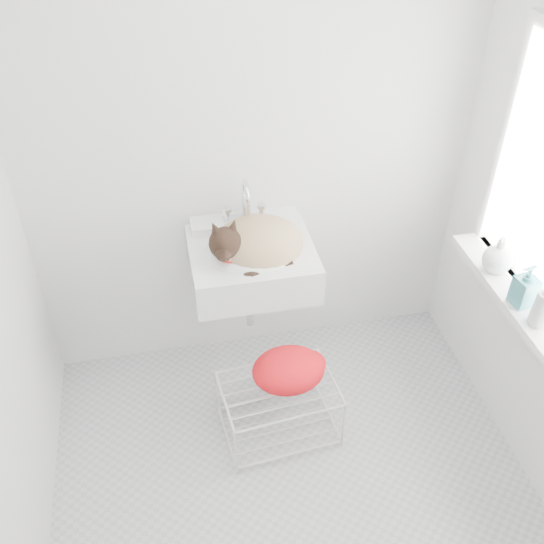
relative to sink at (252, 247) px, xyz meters
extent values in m
cube|color=#B3B7BA|center=(0.05, -0.74, -0.85)|extent=(2.20, 2.00, 0.02)
cube|color=white|center=(0.05, 0.26, 0.40)|extent=(2.20, 0.02, 2.50)
cube|color=white|center=(1.06, -0.54, -0.02)|extent=(0.16, 0.88, 0.04)
cube|color=white|center=(0.00, 0.00, 0.00)|extent=(0.59, 0.52, 0.24)
ellipsoid|color=tan|center=(0.03, -0.01, 0.03)|extent=(0.41, 0.36, 0.21)
sphere|color=black|center=(-0.13, -0.08, 0.13)|extent=(0.15, 0.15, 0.15)
torus|color=red|center=(-0.11, -0.08, 0.08)|extent=(0.13, 0.13, 0.06)
cube|color=silver|center=(0.05, -0.42, -0.70)|extent=(0.57, 0.43, 0.32)
ellipsoid|color=#C91200|center=(0.10, -0.39, -0.50)|extent=(0.37, 0.27, 0.15)
imported|color=silver|center=(1.05, -0.75, 0.00)|extent=(0.09, 0.09, 0.19)
imported|color=teal|center=(1.05, -0.62, 0.00)|extent=(0.10, 0.10, 0.20)
imported|color=white|center=(1.05, -0.39, 0.00)|extent=(0.19, 0.19, 0.18)
camera|label=1|loc=(-0.38, -2.33, 1.73)|focal=40.69mm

